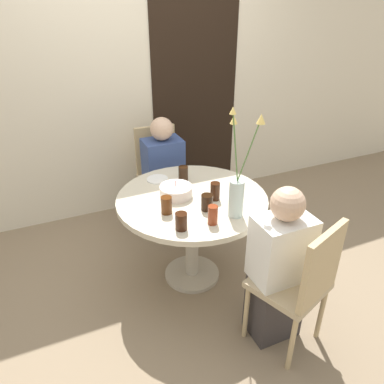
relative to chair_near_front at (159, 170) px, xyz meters
The scene contains 17 objects.
ground_plane 1.07m from the chair_near_front, 94.02° to the right, with size 16.00×16.00×0.00m, color #89755B.
wall_back 0.87m from the chair_near_front, 99.30° to the left, with size 8.00×0.05×2.60m.
doorway_panel 0.82m from the chair_near_front, 34.12° to the left, with size 0.90×0.01×2.05m.
dining_table 0.93m from the chair_near_front, 94.02° to the right, with size 1.09×1.09×0.73m.
chair_near_front is the anchor object (origin of this frame).
chair_far_back 1.81m from the chair_near_front, 81.81° to the right, with size 0.51×0.51×0.93m.
birthday_cake 0.91m from the chair_near_front, 100.76° to the right, with size 0.23×0.23×0.12m.
flower_vase 1.33m from the chair_near_front, 85.65° to the right, with size 0.17×0.23×0.74m.
side_plate 0.63m from the chair_near_front, 109.74° to the right, with size 0.17×0.17×0.01m.
drink_glass_0 1.13m from the chair_near_front, 106.26° to the right, with size 0.07×0.07×0.12m.
drink_glass_1 1.32m from the chair_near_front, 93.76° to the right, with size 0.06×0.06×0.13m.
drink_glass_2 1.05m from the chair_near_front, 86.10° to the right, with size 0.07×0.07×0.13m.
drink_glass_3 1.15m from the chair_near_front, 92.21° to the right, with size 0.08×0.08×0.11m.
drink_glass_4 1.33m from the chair_near_front, 102.92° to the right, with size 0.08×0.08×0.11m.
drink_glass_5 0.72m from the chair_near_front, 92.46° to the right, with size 0.07×0.07×0.13m.
person_boy 0.16m from the chair_near_front, 94.02° to the right, with size 0.34×0.24×1.09m.
person_guest 1.65m from the chair_near_front, 82.98° to the right, with size 0.34×0.24×1.09m.
Camera 1 is at (-0.95, -2.14, 2.05)m, focal length 35.00 mm.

